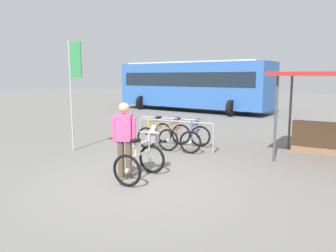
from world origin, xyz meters
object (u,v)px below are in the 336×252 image
at_px(racked_bike_yellow, 155,134).
at_px(racked_bike_orange, 175,136).
at_px(person_with_featured_bike, 125,137).
at_px(bus_distant, 193,83).
at_px(banner_flag, 74,75).
at_px(racked_bike_blue, 196,138).
at_px(featured_bicycle, 143,156).

height_order(racked_bike_yellow, racked_bike_orange, same).
bearing_deg(person_with_featured_bike, bus_distant, 105.11).
relative_size(racked_bike_orange, person_with_featured_bike, 0.68).
bearing_deg(racked_bike_yellow, banner_flag, -136.38).
relative_size(racked_bike_yellow, person_with_featured_bike, 0.69).
xyz_separation_m(racked_bike_orange, person_with_featured_bike, (0.29, -3.26, 0.54)).
distance_m(racked_bike_orange, person_with_featured_bike, 3.32).
distance_m(racked_bike_yellow, banner_flag, 3.06).
distance_m(racked_bike_blue, banner_flag, 4.00).
bearing_deg(featured_bicycle, banner_flag, 154.82).
bearing_deg(banner_flag, racked_bike_yellow, 43.62).
relative_size(racked_bike_blue, person_with_featured_bike, 0.69).
relative_size(racked_bike_orange, banner_flag, 0.35).
bearing_deg(person_with_featured_bike, banner_flag, 149.35).
bearing_deg(bus_distant, person_with_featured_bike, -74.89).
xyz_separation_m(person_with_featured_bike, banner_flag, (-2.74, 1.62, 1.32)).
height_order(racked_bike_orange, person_with_featured_bike, person_with_featured_bike).
bearing_deg(featured_bicycle, racked_bike_blue, 88.85).
bearing_deg(racked_bike_blue, person_with_featured_bike, -97.31).
relative_size(racked_bike_orange, featured_bicycle, 0.92).
bearing_deg(racked_bike_orange, banner_flag, -146.29).
xyz_separation_m(racked_bike_yellow, bus_distant, (-2.72, 10.44, 1.37)).
relative_size(featured_bicycle, bus_distant, 0.12).
relative_size(bus_distant, banner_flag, 3.22).
relative_size(racked_bike_orange, bus_distant, 0.11).
distance_m(racked_bike_blue, featured_bicycle, 3.06).
bearing_deg(banner_flag, racked_bike_blue, 26.93).
bearing_deg(racked_bike_yellow, person_with_featured_bike, -73.37).
distance_m(racked_bike_yellow, bus_distant, 10.88).
xyz_separation_m(bus_distant, banner_flag, (0.97, -12.11, 0.49)).
distance_m(racked_bike_yellow, featured_bicycle, 3.40).
height_order(bus_distant, banner_flag, banner_flag).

